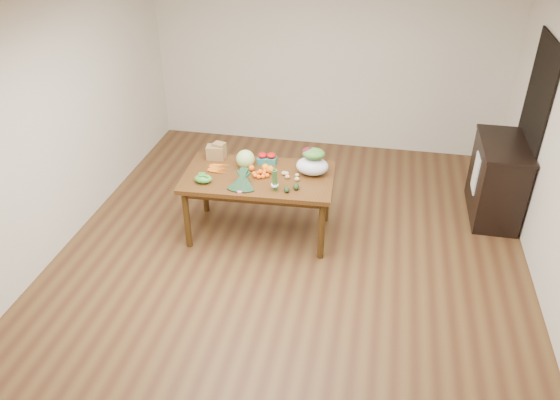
% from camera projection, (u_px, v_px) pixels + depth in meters
% --- Properties ---
extents(floor, '(6.00, 6.00, 0.00)m').
position_uv_depth(floor, '(288.00, 263.00, 5.81)').
color(floor, brown).
rests_on(floor, ground).
extents(room_walls, '(5.02, 6.02, 2.70)m').
position_uv_depth(room_walls, '(290.00, 149.00, 5.10)').
color(room_walls, silver).
rests_on(room_walls, floor).
extents(dining_table, '(1.66, 0.98, 0.75)m').
position_uv_depth(dining_table, '(259.00, 205.00, 6.10)').
color(dining_table, '#523113').
rests_on(dining_table, floor).
extents(doorway_dark, '(0.02, 1.00, 2.10)m').
position_uv_depth(doorway_dark, '(530.00, 131.00, 6.18)').
color(doorway_dark, black).
rests_on(doorway_dark, floor).
extents(cabinet, '(0.52, 1.02, 0.94)m').
position_uv_depth(cabinet, '(497.00, 180.00, 6.39)').
color(cabinet, black).
rests_on(cabinet, floor).
extents(dish_towel, '(0.02, 0.28, 0.45)m').
position_uv_depth(dish_towel, '(476.00, 173.00, 6.36)').
color(dish_towel, white).
rests_on(dish_towel, cabinet).
extents(paper_bag, '(0.27, 0.23, 0.18)m').
position_uv_depth(paper_bag, '(215.00, 151.00, 6.20)').
color(paper_bag, olive).
rests_on(paper_bag, dining_table).
extents(cabbage, '(0.21, 0.21, 0.21)m').
position_uv_depth(cabbage, '(245.00, 159.00, 6.01)').
color(cabbage, '#B8D47A').
rests_on(cabbage, dining_table).
extents(strawberry_basket_a, '(0.11, 0.11, 0.10)m').
position_uv_depth(strawberry_basket_a, '(262.00, 159.00, 6.13)').
color(strawberry_basket_a, red).
rests_on(strawberry_basket_a, dining_table).
extents(strawberry_basket_b, '(0.12, 0.12, 0.10)m').
position_uv_depth(strawberry_basket_b, '(271.00, 159.00, 6.12)').
color(strawberry_basket_b, red).
rests_on(strawberry_basket_b, dining_table).
extents(orange_a, '(0.07, 0.07, 0.07)m').
position_uv_depth(orange_a, '(251.00, 168.00, 5.98)').
color(orange_a, orange).
rests_on(orange_a, dining_table).
extents(orange_b, '(0.08, 0.08, 0.08)m').
position_uv_depth(orange_b, '(265.00, 167.00, 5.98)').
color(orange_b, orange).
rests_on(orange_b, dining_table).
extents(orange_c, '(0.09, 0.09, 0.09)m').
position_uv_depth(orange_c, '(270.00, 170.00, 5.92)').
color(orange_c, orange).
rests_on(orange_c, dining_table).
extents(mandarin_cluster, '(0.19, 0.19, 0.08)m').
position_uv_depth(mandarin_cluster, '(261.00, 173.00, 5.88)').
color(mandarin_cluster, orange).
rests_on(mandarin_cluster, dining_table).
extents(carrots, '(0.23, 0.23, 0.03)m').
position_uv_depth(carrots, '(219.00, 168.00, 6.01)').
color(carrots, '#E05612').
rests_on(carrots, dining_table).
extents(snap_pea_bag, '(0.19, 0.14, 0.09)m').
position_uv_depth(snap_pea_bag, '(203.00, 179.00, 5.76)').
color(snap_pea_bag, green).
rests_on(snap_pea_bag, dining_table).
extents(kale_bunch, '(0.34, 0.42, 0.16)m').
position_uv_depth(kale_bunch, '(241.00, 181.00, 5.63)').
color(kale_bunch, black).
rests_on(kale_bunch, dining_table).
extents(asparagus_bundle, '(0.09, 0.12, 0.26)m').
position_uv_depth(asparagus_bundle, '(275.00, 180.00, 5.57)').
color(asparagus_bundle, '#5C883E').
rests_on(asparagus_bundle, dining_table).
extents(potato_a, '(0.06, 0.05, 0.05)m').
position_uv_depth(potato_a, '(284.00, 173.00, 5.90)').
color(potato_a, tan).
rests_on(potato_a, dining_table).
extents(potato_b, '(0.06, 0.05, 0.05)m').
position_uv_depth(potato_b, '(288.00, 177.00, 5.83)').
color(potato_b, tan).
rests_on(potato_b, dining_table).
extents(potato_c, '(0.05, 0.04, 0.04)m').
position_uv_depth(potato_c, '(297.00, 175.00, 5.87)').
color(potato_c, '#D2BF79').
rests_on(potato_c, dining_table).
extents(potato_d, '(0.05, 0.05, 0.05)m').
position_uv_depth(potato_d, '(287.00, 174.00, 5.89)').
color(potato_d, tan).
rests_on(potato_d, dining_table).
extents(potato_e, '(0.05, 0.05, 0.05)m').
position_uv_depth(potato_e, '(297.00, 179.00, 5.79)').
color(potato_e, tan).
rests_on(potato_e, dining_table).
extents(avocado_a, '(0.08, 0.10, 0.06)m').
position_uv_depth(avocado_a, '(287.00, 189.00, 5.59)').
color(avocado_a, black).
rests_on(avocado_a, dining_table).
extents(avocado_b, '(0.09, 0.11, 0.06)m').
position_uv_depth(avocado_b, '(296.00, 186.00, 5.64)').
color(avocado_b, black).
rests_on(avocado_b, dining_table).
extents(salad_bag, '(0.36, 0.28, 0.27)m').
position_uv_depth(salad_bag, '(312.00, 163.00, 5.86)').
color(salad_bag, silver).
rests_on(salad_bag, dining_table).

